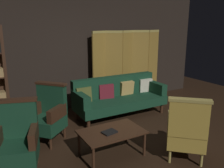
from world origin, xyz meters
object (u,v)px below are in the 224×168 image
Objects in this scene: armchair_gilt_accent at (186,130)px; armchair_wing_left at (48,114)px; folding_screen at (127,65)px; velvet_couch at (119,96)px; coffee_table at (112,134)px; book_black_cloth at (109,132)px; armchair_wing_right at (17,140)px.

armchair_wing_left is (-1.68, 1.69, 0.00)m from armchair_gilt_accent.
folding_screen reaches higher than velvet_couch.
coffee_table is 0.09m from book_black_cloth.
armchair_gilt_accent is 1.00× the size of armchair_wing_left.
armchair_gilt_accent is 1.00× the size of armchair_wing_right.
coffee_table is (-1.75, -2.25, -0.61)m from folding_screen.
folding_screen is at bearing 52.13° from coffee_table.
velvet_couch is at bearing 54.41° from book_black_cloth.
book_black_cloth reaches higher than coffee_table.
armchair_wing_left is (-2.49, -1.22, -0.50)m from folding_screen.
folding_screen is 2.05× the size of armchair_wing_right.
armchair_gilt_accent is (0.95, -0.66, 0.12)m from coffee_table.
velvet_couch is at bearing 88.01° from armchair_gilt_accent.
armchair_wing_left is at bearing 122.26° from book_black_cloth.
folding_screen is 9.61× the size of book_black_cloth.
armchair_gilt_accent is at bearing -22.19° from armchair_wing_right.
armchair_wing_left is 1.27m from book_black_cloth.
coffee_table is at bearing 145.12° from armchair_gilt_accent.
folding_screen reaches higher than armchair_wing_left.
folding_screen is at bearing 46.81° from velvet_couch.
armchair_wing_right reaches higher than velvet_couch.
velvet_couch is 9.53× the size of book_black_cloth.
armchair_wing_right is (-2.39, -1.19, 0.03)m from velvet_couch.
velvet_couch is 2.12× the size of coffee_table.
folding_screen reaches higher than coffee_table.
coffee_table is 0.96× the size of armchair_wing_right.
folding_screen reaches higher than armchair_gilt_accent.
book_black_cloth is (-1.08, -1.51, -0.02)m from velvet_couch.
armchair_gilt_accent is at bearing -105.48° from folding_screen.
coffee_table is (-1.02, -1.47, -0.08)m from velvet_couch.
coffee_table is at bearing -54.55° from armchair_wing_left.
folding_screen is 2.97m from book_black_cloth.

